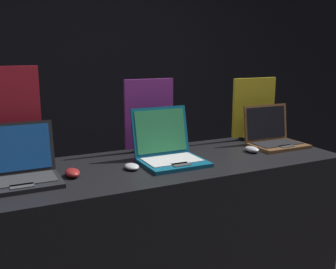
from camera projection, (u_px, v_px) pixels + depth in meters
wall_back at (79, 59)px, 3.71m from camera, size 8.00×0.05×2.80m
display_counter at (168, 237)px, 2.22m from camera, size 1.93×0.69×0.89m
laptop_front at (18, 169)px, 1.79m from camera, size 0.35×0.29×0.26m
mouse_front at (72, 173)px, 1.87m from camera, size 0.07×0.11×0.04m
promo_stand_front at (11, 121)px, 1.93m from camera, size 0.29×0.07×0.52m
laptop_middle at (169, 150)px, 2.12m from camera, size 0.33×0.33×0.28m
mouse_middle at (132, 167)px, 1.99m from camera, size 0.07×0.10×0.03m
promo_stand_middle at (150, 117)px, 2.31m from camera, size 0.30×0.07×0.43m
laptop_back at (273, 136)px, 2.48m from camera, size 0.33×0.27×0.25m
mouse_back at (252, 149)px, 2.32m from camera, size 0.07×0.10×0.03m
promo_stand_back at (254, 110)px, 2.63m from camera, size 0.33×0.07×0.41m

